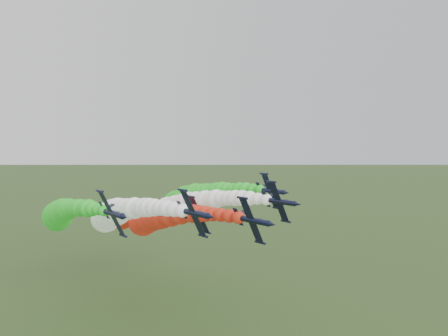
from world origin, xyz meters
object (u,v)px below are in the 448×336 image
Objects in this scene: jet_trail at (132,215)px; jet_inner_left at (115,214)px; jet_outer_right at (189,197)px; jet_inner_right at (184,206)px; jet_outer_left at (61,214)px; jet_lead at (155,219)px.

jet_inner_left is at bearing -129.74° from jet_trail.
jet_outer_right is 1.00× the size of jet_trail.
jet_inner_right is (21.94, -0.86, 0.38)m from jet_inner_left.
jet_outer_right reaches higher than jet_trail.
jet_outer_left reaches higher than jet_trail.
jet_lead is 13.84m from jet_inner_right.
jet_outer_right is (22.08, 16.09, 2.83)m from jet_lead.
jet_inner_left is 20.90m from jet_trail.
jet_inner_right is 1.01× the size of jet_outer_left.
jet_inner_left is at bearing -47.37° from jet_outer_left.
jet_outer_left is at bearing 159.02° from jet_inner_right.
jet_lead is 1.00× the size of jet_trail.
jet_inner_left is (-9.21, 5.93, 1.52)m from jet_lead.
jet_inner_left is 1.00× the size of jet_inner_right.
jet_lead is 22.22m from jet_trail.
jet_trail is (-18.13, 5.68, -4.91)m from jet_outer_right.
jet_outer_right is at bearing 49.68° from jet_inner_right.
jet_outer_left is (-10.75, 11.68, -0.47)m from jet_inner_left.
jet_inner_left reaches higher than jet_outer_left.
jet_outer_left is at bearing 177.92° from jet_outer_right.
jet_lead is at bearing -100.29° from jet_trail.
jet_inner_right is 1.01× the size of jet_outer_right.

